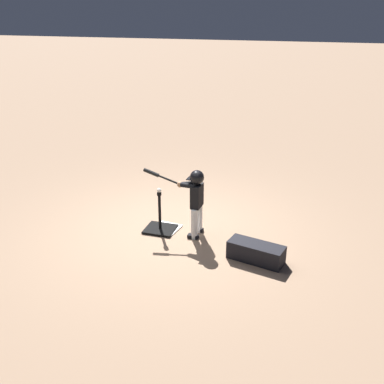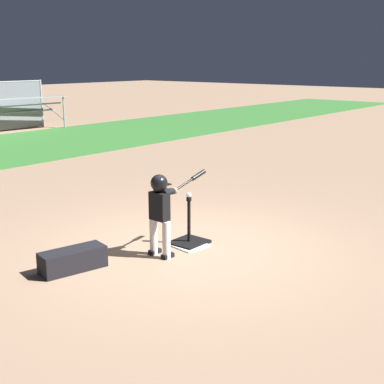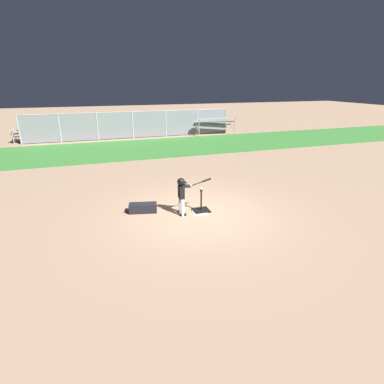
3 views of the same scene
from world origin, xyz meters
name	(u,v)px [view 1 (image 1 of 3)]	position (x,y,z in m)	size (l,w,h in m)	color
ground_plane	(171,228)	(0.00, 0.00, 0.00)	(90.00, 90.00, 0.00)	#93755B
home_plate	(166,228)	(0.07, 0.05, 0.01)	(0.44, 0.44, 0.02)	white
batting_tee	(160,226)	(0.14, 0.13, 0.08)	(0.50, 0.45, 0.70)	black
batter_child	(195,195)	(-0.46, 0.11, 0.73)	(1.05, 0.36, 1.15)	silver
baseball	(159,190)	(0.14, 0.13, 0.74)	(0.07, 0.07, 0.07)	white
equipment_bag	(256,252)	(-1.58, 0.63, 0.14)	(0.84, 0.32, 0.28)	black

